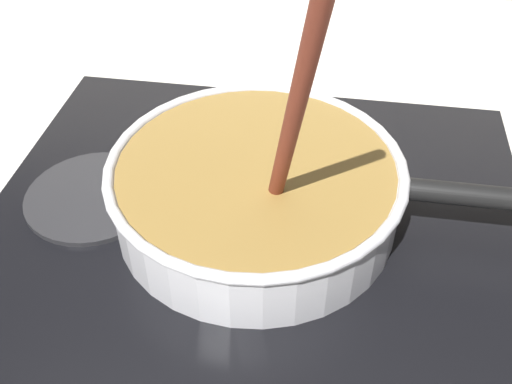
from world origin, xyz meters
TOP-DOWN VIEW (x-y plane):
  - ground at (0.00, 0.00)m, footprint 2.40×1.60m
  - hob_plate at (0.10, 0.17)m, footprint 0.56×0.48m
  - burner_ring at (0.10, 0.17)m, footprint 0.16×0.16m
  - spare_burner at (-0.08, 0.17)m, footprint 0.14×0.14m
  - cooking_pan at (0.10, 0.17)m, footprint 0.41×0.29m

SIDE VIEW (x-z plane):
  - ground at x=0.00m, z-range -0.04..0.00m
  - hob_plate at x=0.10m, z-range 0.00..0.01m
  - spare_burner at x=-0.08m, z-range 0.01..0.02m
  - burner_ring at x=0.10m, z-range 0.01..0.02m
  - cooking_pan at x=0.10m, z-range -0.11..0.21m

